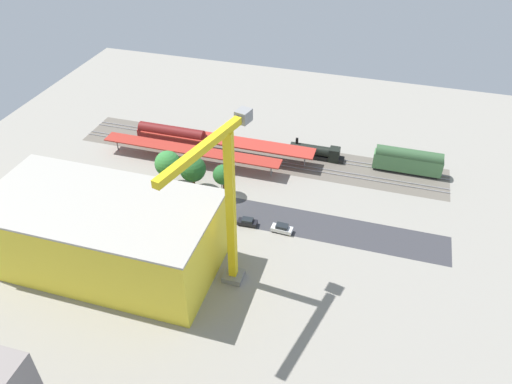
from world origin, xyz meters
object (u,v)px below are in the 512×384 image
parked_car_1 (247,222)px  tower_crane (226,202)px  construction_building (104,235)px  street_tree_1 (168,164)px  parked_car_3 (175,209)px  platform_canopy_far (226,141)px  street_tree_2 (193,169)px  parked_car_0 (282,229)px  passenger_coach (408,160)px  street_tree_0 (223,175)px  locomotive (318,152)px  traffic_light (221,179)px  parked_car_2 (210,214)px  platform_canopy_near (191,150)px  freight_coach_far (172,136)px  box_truck_0 (77,195)px

parked_car_1 → tower_crane: bearing=96.0°
construction_building → street_tree_1: (-0.36, -27.00, -1.31)m
parked_car_3 → construction_building: (5.68, 18.13, 6.45)m
platform_canopy_far → street_tree_1: street_tree_1 is taller
street_tree_2 → platform_canopy_far: bearing=-98.4°
platform_canopy_far → parked_car_0: (-20.92, 24.98, -3.27)m
parked_car_0 → passenger_coach: bearing=-128.3°
construction_building → street_tree_0: (-13.79, -26.96, -1.68)m
parked_car_3 → construction_building: size_ratio=0.11×
passenger_coach → tower_crane: tower_crane is taller
parked_car_0 → locomotive: bearing=-93.3°
traffic_light → tower_crane: bearing=112.7°
tower_crane → street_tree_2: bearing=-55.6°
passenger_coach → parked_car_2: 49.59m
passenger_coach → parked_car_2: size_ratio=3.41×
platform_canopy_near → tower_crane: (-22.27, 35.39, 15.34)m
parked_car_3 → tower_crane: tower_crane is taller
street_tree_0 → freight_coach_far: bearing=-38.6°
parked_car_1 → box_truck_0: bearing=4.6°
construction_building → street_tree_1: 27.04m
parked_car_2 → street_tree_0: size_ratio=0.61×
parked_car_3 → passenger_coach: bearing=-147.7°
tower_crane → traffic_light: (10.49, -25.10, -14.73)m
box_truck_0 → street_tree_1: (-17.24, -11.84, 4.11)m
parked_car_0 → traffic_light: traffic_light is taller
parked_car_1 → parked_car_3: (16.47, 0.18, 0.02)m
street_tree_1 → street_tree_2: (-6.04, -0.20, -0.39)m
passenger_coach → box_truck_0: size_ratio=1.71×
parked_car_1 → street_tree_0: bearing=-46.0°
street_tree_1 → construction_building: bearing=89.2°
freight_coach_far → parked_car_1: bearing=139.0°
platform_canopy_far → freight_coach_far: freight_coach_far is taller
parked_car_3 → freight_coach_far: bearing=-64.6°
parked_car_2 → parked_car_3: size_ratio=1.00×
platform_canopy_far → parked_car_3: 25.51m
parked_car_1 → parked_car_3: parked_car_3 is taller
locomotive → parked_car_3: 39.60m
box_truck_0 → locomotive: bearing=-145.6°
street_tree_2 → parked_car_0: bearing=159.0°
platform_canopy_near → traffic_light: (-11.77, 10.29, 0.61)m
parked_car_2 → street_tree_0: bearing=-90.0°
parked_car_2 → street_tree_2: size_ratio=0.56×
parked_car_2 → parked_car_3: 8.11m
platform_canopy_near → street_tree_2: 11.08m
street_tree_1 → traffic_light: (-13.05, 0.24, -1.49)m
parked_car_0 → parked_car_3: 24.02m
street_tree_0 → traffic_light: size_ratio=1.18×
street_tree_2 → traffic_light: 7.11m
box_truck_0 → street_tree_2: street_tree_2 is taller
passenger_coach → platform_canopy_far: bearing=6.4°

